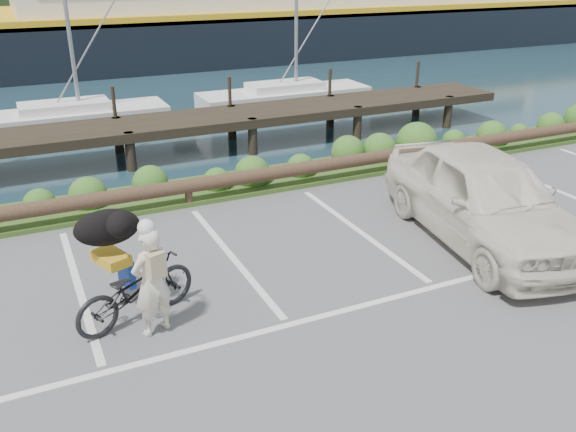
% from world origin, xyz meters
% --- Properties ---
extents(ground, '(72.00, 72.00, 0.00)m').
position_xyz_m(ground, '(0.00, 0.00, 0.00)').
color(ground, '#515153').
extents(vegetation_strip, '(34.00, 1.60, 0.10)m').
position_xyz_m(vegetation_strip, '(0.00, 5.30, 0.05)').
color(vegetation_strip, '#3D5B21').
rests_on(vegetation_strip, ground).
extents(log_rail, '(32.00, 0.30, 0.60)m').
position_xyz_m(log_rail, '(0.00, 4.60, 0.00)').
color(log_rail, '#443021').
rests_on(log_rail, ground).
extents(bicycle, '(2.03, 1.30, 1.01)m').
position_xyz_m(bicycle, '(-1.92, 0.67, 0.50)').
color(bicycle, black).
rests_on(bicycle, ground).
extents(cyclist, '(0.68, 0.56, 1.59)m').
position_xyz_m(cyclist, '(-1.76, 0.25, 0.80)').
color(cyclist, beige).
rests_on(cyclist, ground).
extents(dog, '(0.77, 1.05, 0.55)m').
position_xyz_m(dog, '(-2.14, 1.24, 1.28)').
color(dog, black).
rests_on(dog, bicycle).
extents(parked_car, '(2.79, 5.27, 1.71)m').
position_xyz_m(parked_car, '(4.43, 0.69, 0.85)').
color(parked_car, silver).
rests_on(parked_car, ground).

